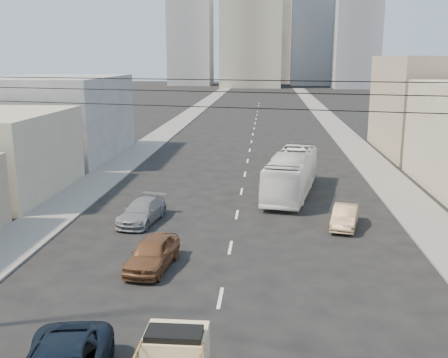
# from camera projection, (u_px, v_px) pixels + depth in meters

# --- Properties ---
(sidewalk_left) EXTENTS (3.50, 180.00, 0.12)m
(sidewalk_left) POSITION_uv_depth(u_px,v_px,m) (181.00, 121.00, 83.10)
(sidewalk_left) COLOR gray
(sidewalk_left) RESTS_ON ground
(sidewalk_right) EXTENTS (3.50, 180.00, 0.12)m
(sidewalk_right) POSITION_uv_depth(u_px,v_px,m) (331.00, 122.00, 81.22)
(sidewalk_right) COLOR gray
(sidewalk_right) RESTS_ON ground
(lane_dashes) EXTENTS (0.15, 104.00, 0.01)m
(lane_dashes) POSITION_uv_depth(u_px,v_px,m) (252.00, 138.00, 65.67)
(lane_dashes) COLOR silver
(lane_dashes) RESTS_ON ground
(city_bus) EXTENTS (4.59, 11.39, 3.09)m
(city_bus) POSITION_uv_depth(u_px,v_px,m) (291.00, 174.00, 38.38)
(city_bus) COLOR white
(city_bus) RESTS_ON ground
(sedan_brown) EXTENTS (2.27, 4.57, 1.50)m
(sedan_brown) POSITION_uv_depth(u_px,v_px,m) (153.00, 253.00, 24.99)
(sedan_brown) COLOR brown
(sedan_brown) RESTS_ON ground
(sedan_tan) EXTENTS (2.21, 4.10, 1.28)m
(sedan_tan) POSITION_uv_depth(u_px,v_px,m) (345.00, 217.00, 31.05)
(sedan_tan) COLOR tan
(sedan_tan) RESTS_ON ground
(sedan_grey) EXTENTS (2.61, 4.95, 1.37)m
(sedan_grey) POSITION_uv_depth(u_px,v_px,m) (142.00, 211.00, 31.95)
(sedan_grey) COLOR gray
(sedan_grey) RESTS_ON ground
(overhead_wires) EXTENTS (23.01, 5.02, 0.72)m
(overhead_wires) POSITION_uv_depth(u_px,v_px,m) (198.00, 93.00, 13.65)
(overhead_wires) COLOR black
(overhead_wires) RESTS_ON ground
(bldg_right_far) EXTENTS (12.00, 16.00, 10.00)m
(bldg_right_far) POSITION_uv_depth(u_px,v_px,m) (443.00, 105.00, 54.20)
(bldg_right_far) COLOR gray
(bldg_right_far) RESTS_ON ground
(bldg_left_far) EXTENTS (12.00, 16.00, 8.00)m
(bldg_left_far) POSITION_uv_depth(u_px,v_px,m) (55.00, 117.00, 52.74)
(bldg_left_far) COLOR gray
(bldg_left_far) RESTS_ON ground
(midrise_ne) EXTENTS (16.00, 16.00, 40.00)m
(midrise_ne) POSITION_uv_depth(u_px,v_px,m) (314.00, 28.00, 187.82)
(midrise_ne) COLOR #95979D
(midrise_ne) RESTS_ON ground
(midrise_nw) EXTENTS (15.00, 15.00, 34.00)m
(midrise_nw) POSITION_uv_depth(u_px,v_px,m) (191.00, 37.00, 187.17)
(midrise_nw) COLOR #95979D
(midrise_nw) RESTS_ON ground
(midrise_back) EXTENTS (18.00, 18.00, 44.00)m
(midrise_back) POSITION_uv_depth(u_px,v_px,m) (280.00, 25.00, 202.89)
(midrise_back) COLOR gray
(midrise_back) RESTS_ON ground
(midrise_east) EXTENTS (14.00, 14.00, 28.00)m
(midrise_east) POSITION_uv_depth(u_px,v_px,m) (356.00, 44.00, 168.81)
(midrise_east) COLOR #95979D
(midrise_east) RESTS_ON ground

